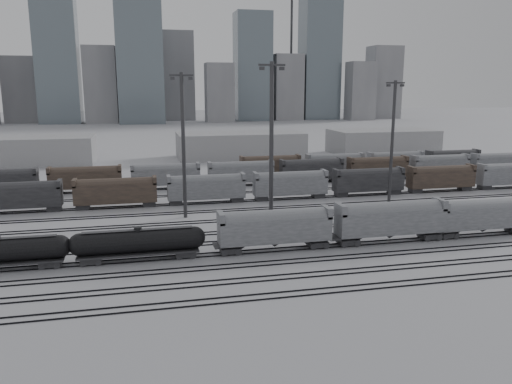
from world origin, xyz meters
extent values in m
plane|color=silver|center=(0.00, 0.00, 0.00)|extent=(900.00, 900.00, 0.00)
cube|color=black|center=(0.00, -14.72, 0.08)|extent=(220.00, 0.07, 0.16)
cube|color=black|center=(0.00, -13.28, 0.08)|extent=(220.00, 0.07, 0.16)
cube|color=black|center=(0.00, -9.72, 0.08)|extent=(220.00, 0.07, 0.16)
cube|color=black|center=(0.00, -8.28, 0.08)|extent=(220.00, 0.07, 0.16)
cube|color=black|center=(0.00, -4.72, 0.08)|extent=(220.00, 0.07, 0.16)
cube|color=black|center=(0.00, -3.28, 0.08)|extent=(220.00, 0.07, 0.16)
cube|color=black|center=(0.00, 0.28, 0.08)|extent=(220.00, 0.07, 0.16)
cube|color=black|center=(0.00, 1.72, 0.08)|extent=(220.00, 0.07, 0.16)
cube|color=black|center=(0.00, 5.28, 0.08)|extent=(220.00, 0.07, 0.16)
cube|color=black|center=(0.00, 6.72, 0.08)|extent=(220.00, 0.07, 0.16)
cube|color=black|center=(0.00, 10.28, 0.08)|extent=(220.00, 0.07, 0.16)
cube|color=black|center=(0.00, 11.72, 0.08)|extent=(220.00, 0.07, 0.16)
cube|color=black|center=(0.00, 17.28, 0.08)|extent=(220.00, 0.07, 0.16)
cube|color=black|center=(0.00, 18.72, 0.08)|extent=(220.00, 0.07, 0.16)
cube|color=black|center=(0.00, 24.28, 0.08)|extent=(220.00, 0.07, 0.16)
cube|color=black|center=(0.00, 25.72, 0.08)|extent=(220.00, 0.07, 0.16)
cube|color=black|center=(0.00, 31.28, 0.08)|extent=(220.00, 0.07, 0.16)
cube|color=black|center=(0.00, 32.72, 0.08)|extent=(220.00, 0.07, 0.16)
cube|color=black|center=(0.00, 39.28, 0.08)|extent=(220.00, 0.07, 0.16)
cube|color=black|center=(0.00, 40.72, 0.08)|extent=(220.00, 0.07, 0.16)
cube|color=black|center=(0.00, 47.28, 0.08)|extent=(220.00, 0.07, 0.16)
cube|color=black|center=(0.00, 48.72, 0.08)|extent=(220.00, 0.07, 0.16)
cube|color=black|center=(0.00, 55.28, 0.08)|extent=(220.00, 0.07, 0.16)
cube|color=black|center=(0.00, 56.72, 0.08)|extent=(220.00, 0.07, 0.16)
cube|color=black|center=(-32.67, 1.00, 0.54)|extent=(2.56, 2.07, 0.69)
sphere|color=black|center=(-31.44, 1.00, 2.61)|extent=(2.86, 2.86, 2.86)
cube|color=black|center=(-27.77, 1.00, 0.55)|extent=(2.59, 2.09, 0.70)
cube|color=black|center=(-15.81, 1.00, 0.55)|extent=(2.59, 2.09, 0.70)
cube|color=black|center=(-21.79, 1.00, 1.05)|extent=(15.45, 2.69, 0.25)
cylinder|color=black|center=(-21.79, 1.00, 2.64)|extent=(14.45, 2.89, 2.89)
sphere|color=black|center=(-29.02, 1.00, 2.64)|extent=(2.89, 2.89, 2.89)
sphere|color=black|center=(-14.57, 1.00, 2.64)|extent=(2.89, 2.89, 2.89)
cylinder|color=black|center=(-21.79, 1.00, 4.24)|extent=(1.00, 1.00, 0.50)
cube|color=black|center=(-21.79, 1.00, 4.14)|extent=(13.95, 0.90, 0.06)
cube|color=black|center=(-9.76, 1.00, 0.57)|extent=(2.70, 2.18, 0.73)
cube|color=black|center=(2.72, 1.00, 0.57)|extent=(2.70, 2.18, 0.73)
cube|color=gray|center=(-3.52, 1.00, 3.02)|extent=(15.60, 3.12, 3.33)
cylinder|color=gray|center=(-3.52, 1.00, 4.26)|extent=(14.14, 3.02, 3.02)
cube|color=gray|center=(-11.01, 1.00, 5.09)|extent=(0.73, 3.12, 1.46)
cube|color=gray|center=(3.97, 1.00, 5.09)|extent=(0.73, 3.12, 1.46)
cone|color=black|center=(-3.52, 1.00, 0.99)|extent=(2.50, 2.50, 0.94)
cube|color=black|center=(7.30, 1.00, 0.60)|extent=(2.82, 2.28, 0.76)
cube|color=black|center=(20.30, 1.00, 0.60)|extent=(2.82, 2.28, 0.76)
cube|color=gray|center=(13.80, 1.00, 3.14)|extent=(16.25, 3.25, 3.47)
cylinder|color=gray|center=(13.80, 1.00, 4.44)|extent=(14.73, 3.14, 3.14)
cube|color=gray|center=(6.00, 1.00, 5.31)|extent=(0.76, 3.25, 1.52)
cube|color=gray|center=(21.60, 1.00, 5.31)|extent=(0.76, 3.25, 1.52)
cone|color=black|center=(13.80, 1.00, 1.03)|extent=(2.60, 2.60, 0.98)
cube|color=black|center=(23.25, 1.00, 0.55)|extent=(2.61, 2.11, 0.70)
cube|color=gray|center=(29.27, 1.00, 2.91)|extent=(15.04, 3.01, 3.21)
cylinder|color=gray|center=(29.27, 1.00, 4.11)|extent=(13.63, 2.91, 2.91)
cube|color=gray|center=(22.05, 1.00, 4.91)|extent=(0.70, 3.01, 1.40)
cone|color=black|center=(29.27, 1.00, 0.95)|extent=(2.41, 2.41, 0.90)
cylinder|color=#343436|center=(-13.99, 21.87, 12.29)|extent=(0.63, 0.63, 24.57)
cube|color=#343436|center=(-13.99, 21.87, 24.08)|extent=(3.93, 0.29, 0.29)
cube|color=#343436|center=(-15.46, 21.87, 23.59)|extent=(0.69, 0.49, 0.49)
cube|color=#343436|center=(-12.51, 21.87, 23.59)|extent=(0.69, 0.49, 0.49)
cylinder|color=#343436|center=(-1.07, 12.56, 12.99)|extent=(0.66, 0.66, 25.97)
cube|color=#343436|center=(-1.07, 12.56, 25.45)|extent=(4.16, 0.31, 0.31)
cube|color=#343436|center=(-2.63, 12.56, 24.93)|extent=(0.73, 0.52, 0.52)
cube|color=#343436|center=(0.49, 12.56, 24.93)|extent=(0.73, 0.52, 0.52)
cylinder|color=#343436|center=(26.14, 24.85, 11.73)|extent=(0.60, 0.60, 23.46)
cube|color=#343436|center=(26.14, 24.85, 22.99)|extent=(3.75, 0.28, 0.28)
cube|color=#343436|center=(24.74, 24.85, 22.52)|extent=(0.66, 0.47, 0.47)
cube|color=#343436|center=(27.55, 24.85, 22.52)|extent=(0.66, 0.47, 0.47)
cube|color=black|center=(-43.00, 32.00, 2.80)|extent=(15.00, 3.00, 5.60)
cube|color=brown|center=(-26.00, 32.00, 2.80)|extent=(15.00, 3.00, 5.60)
cube|color=gray|center=(-9.00, 32.00, 2.80)|extent=(15.00, 3.00, 5.60)
cube|color=gray|center=(8.00, 32.00, 2.80)|extent=(15.00, 3.00, 5.60)
cube|color=black|center=(25.00, 32.00, 2.80)|extent=(15.00, 3.00, 5.60)
cube|color=brown|center=(42.00, 32.00, 2.80)|extent=(15.00, 3.00, 5.60)
cube|color=gray|center=(59.00, 32.00, 2.80)|extent=(15.00, 3.00, 5.60)
cube|color=brown|center=(-33.00, 48.00, 2.80)|extent=(15.00, 3.00, 5.60)
cube|color=gray|center=(-16.00, 48.00, 2.80)|extent=(15.00, 3.00, 5.60)
cube|color=gray|center=(1.00, 48.00, 2.80)|extent=(15.00, 3.00, 5.60)
cube|color=black|center=(18.00, 48.00, 2.80)|extent=(15.00, 3.00, 5.60)
cube|color=brown|center=(35.00, 48.00, 2.80)|extent=(15.00, 3.00, 5.60)
cube|color=gray|center=(52.00, 48.00, 2.80)|extent=(15.00, 3.00, 5.60)
cube|color=gray|center=(69.00, 48.00, 2.80)|extent=(15.00, 3.00, 5.60)
cube|color=brown|center=(10.00, 56.00, 2.80)|extent=(15.00, 3.00, 5.60)
cube|color=gray|center=(27.00, 56.00, 2.80)|extent=(15.00, 3.00, 5.60)
cube|color=gray|center=(44.00, 56.00, 2.80)|extent=(15.00, 3.00, 5.60)
cube|color=black|center=(61.00, 56.00, 2.80)|extent=(15.00, 3.00, 5.60)
cube|color=#AEAEB1|center=(-60.00, 95.00, 4.00)|extent=(50.00, 18.00, 8.00)
cube|color=#AEAEB1|center=(10.00, 95.00, 4.00)|extent=(40.00, 18.00, 8.00)
cube|color=#AEAEB1|center=(60.00, 95.00, 4.00)|extent=(35.00, 18.00, 8.00)
cube|color=gray|center=(-95.00, 280.00, 21.00)|extent=(22.00, 17.60, 42.00)
cube|color=slate|center=(-70.00, 280.00, 40.00)|extent=(25.00, 20.00, 80.00)
cube|color=gray|center=(-45.00, 280.00, 24.00)|extent=(20.00, 16.00, 48.00)
cube|color=slate|center=(-20.00, 280.00, 47.50)|extent=(28.00, 22.40, 95.00)
cube|color=gray|center=(5.00, 280.00, 30.00)|extent=(22.00, 17.60, 60.00)
cube|color=gray|center=(30.00, 280.00, 19.00)|extent=(18.00, 14.40, 38.00)
cube|color=slate|center=(55.00, 280.00, 36.00)|extent=(24.00, 19.20, 72.00)
cube|color=gray|center=(80.00, 280.00, 22.50)|extent=(20.00, 16.00, 45.00)
cube|color=slate|center=(105.00, 280.00, 44.00)|extent=(26.00, 20.80, 88.00)
cube|color=gray|center=(130.00, 280.00, 20.00)|extent=(18.00, 14.40, 40.00)
cube|color=gray|center=(155.00, 280.00, 26.00)|extent=(22.00, 17.60, 52.00)
cylinder|color=#343436|center=(-30.00, 305.00, 50.00)|extent=(1.80, 1.80, 100.00)
cylinder|color=#343436|center=(90.00, 305.00, 50.00)|extent=(1.80, 1.80, 100.00)
camera|label=1|loc=(-20.71, -62.67, 22.01)|focal=35.00mm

